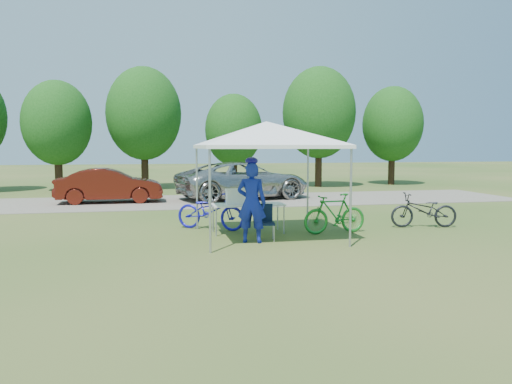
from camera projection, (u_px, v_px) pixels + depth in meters
ground at (266, 237)px, 11.85m from camera, size 100.00×100.00×0.00m
gravel_strip at (221, 201)px, 19.65m from camera, size 24.00×5.00×0.02m
canopy at (266, 125)px, 11.60m from camera, size 4.53×4.53×3.00m
treeline at (199, 119)px, 25.16m from camera, size 24.89×4.28×6.30m
folding_table at (248, 206)px, 12.36m from camera, size 1.77×0.74×0.73m
folding_chair at (264, 219)px, 11.45m from camera, size 0.49×0.50×0.83m
cooler at (236, 196)px, 12.28m from camera, size 0.52×0.35×0.38m
ice_cream_cup at (263, 203)px, 12.38m from camera, size 0.08×0.08×0.06m
cyclist at (252, 203)px, 11.10m from camera, size 0.77×0.64×1.80m
bike_blue at (210, 211)px, 12.88m from camera, size 1.93×1.57×0.99m
bike_green at (335, 214)px, 12.30m from camera, size 1.69×0.65×0.99m
bike_dark at (424, 210)px, 13.21m from camera, size 1.83×0.92×0.92m
minivan at (244, 180)px, 20.22m from camera, size 5.86×3.75×1.51m
sedan at (110, 185)px, 18.89m from camera, size 3.96×1.46×1.29m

